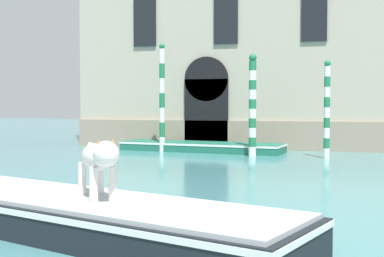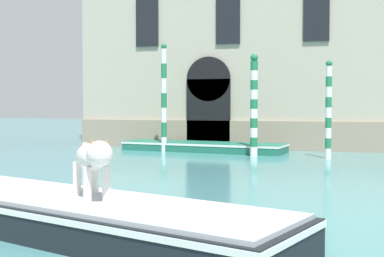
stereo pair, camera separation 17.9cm
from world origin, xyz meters
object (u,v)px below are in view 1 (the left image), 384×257
(boat_foreground, at_px, (82,214))
(mooring_pole_0, at_px, (252,105))
(boat_moored_near_palazzo, at_px, (201,146))
(mooring_pole_2, at_px, (327,109))
(dog_on_deck, at_px, (98,159))
(mooring_pole_1, at_px, (162,97))

(boat_foreground, distance_m, mooring_pole_0, 12.20)
(boat_moored_near_palazzo, xyz_separation_m, mooring_pole_2, (4.86, -1.53, 1.51))
(dog_on_deck, height_order, boat_moored_near_palazzo, dog_on_deck)
(boat_foreground, distance_m, dog_on_deck, 0.88)
(dog_on_deck, distance_m, mooring_pole_1, 13.54)
(boat_moored_near_palazzo, distance_m, mooring_pole_0, 3.16)
(dog_on_deck, bearing_deg, boat_moored_near_palazzo, 148.33)
(mooring_pole_2, bearing_deg, boat_moored_near_palazzo, 162.52)
(boat_foreground, height_order, mooring_pole_2, mooring_pole_2)
(boat_moored_near_palazzo, xyz_separation_m, mooring_pole_1, (-1.46, -0.52, 1.95))
(dog_on_deck, relative_size, mooring_pole_1, 0.26)
(boat_foreground, height_order, mooring_pole_1, mooring_pole_1)
(boat_moored_near_palazzo, height_order, mooring_pole_0, mooring_pole_0)
(dog_on_deck, xyz_separation_m, mooring_pole_2, (2.91, 12.06, 0.59))
(boat_foreground, xyz_separation_m, mooring_pole_2, (3.20, 11.99, 1.42))
(mooring_pole_0, relative_size, mooring_pole_1, 0.86)
(boat_foreground, distance_m, mooring_pole_1, 13.49)
(dog_on_deck, bearing_deg, mooring_pole_0, 138.67)
(mooring_pole_2, bearing_deg, mooring_pole_0, 177.85)
(mooring_pole_1, xyz_separation_m, mooring_pole_2, (6.32, -1.01, -0.44))
(mooring_pole_1, bearing_deg, boat_foreground, -76.52)
(mooring_pole_1, bearing_deg, dog_on_deck, -75.37)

